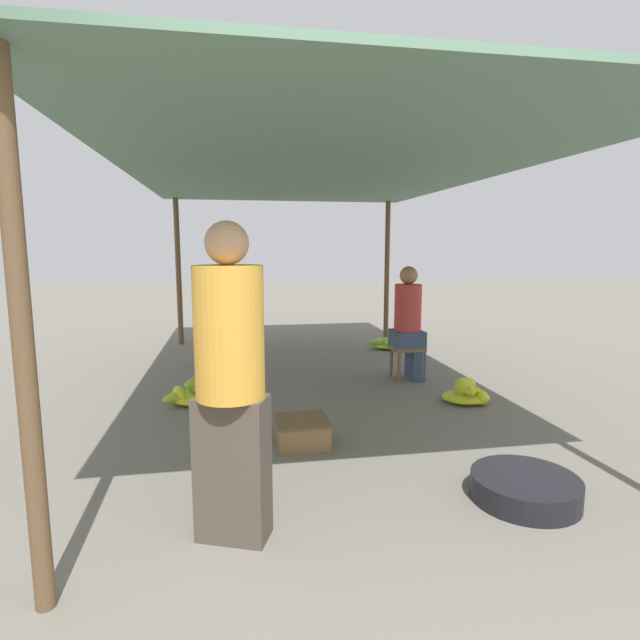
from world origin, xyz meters
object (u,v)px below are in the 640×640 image
(vendor_foreground, at_px, (230,380))
(banana_pile_left_1, at_px, (193,393))
(crate_near, at_px, (302,432))
(banana_pile_right_1, at_px, (388,344))
(stool, at_px, (407,353))
(banana_pile_right_0, at_px, (467,393))
(banana_pile_left_0, at_px, (221,359))
(vendor_seated, at_px, (409,322))
(basin_black, at_px, (525,488))

(vendor_foreground, distance_m, banana_pile_left_1, 2.49)
(crate_near, bearing_deg, banana_pile_right_1, 62.47)
(stool, xyz_separation_m, banana_pile_right_0, (0.29, -0.91, -0.22))
(stool, height_order, crate_near, stool)
(vendor_foreground, xyz_separation_m, stool, (1.95, 2.82, -0.53))
(crate_near, bearing_deg, vendor_foreground, -114.12)
(banana_pile_left_0, relative_size, banana_pile_right_0, 1.22)
(vendor_foreground, bearing_deg, vendor_seated, 55.13)
(banana_pile_left_0, bearing_deg, vendor_seated, -25.73)
(banana_pile_right_1, bearing_deg, crate_near, -117.53)
(stool, bearing_deg, crate_near, -130.67)
(stool, height_order, banana_pile_right_0, stool)
(banana_pile_right_0, relative_size, banana_pile_right_1, 0.75)
(vendor_seated, xyz_separation_m, basin_black, (-0.26, -2.74, -0.59))
(banana_pile_left_0, relative_size, crate_near, 1.43)
(vendor_seated, bearing_deg, stool, -179.11)
(basin_black, xyz_separation_m, banana_pile_right_0, (0.53, 1.83, 0.02))
(stool, distance_m, vendor_seated, 0.35)
(stool, relative_size, banana_pile_left_0, 0.68)
(vendor_foreground, distance_m, crate_near, 1.47)
(basin_black, bearing_deg, crate_near, 137.96)
(vendor_foreground, relative_size, banana_pile_right_1, 2.61)
(banana_pile_left_1, bearing_deg, banana_pile_right_0, -9.36)
(vendor_seated, xyz_separation_m, banana_pile_left_0, (-2.11, 1.02, -0.58))
(crate_near, bearing_deg, banana_pile_left_0, 103.94)
(basin_black, distance_m, banana_pile_left_1, 3.08)
(vendor_foreground, bearing_deg, banana_pile_left_1, 99.16)
(banana_pile_left_1, xyz_separation_m, crate_near, (0.90, -1.19, -0.00))
(stool, relative_size, banana_pile_left_1, 0.66)
(stool, xyz_separation_m, banana_pile_left_0, (-2.09, 1.02, -0.22))
(vendor_seated, bearing_deg, banana_pile_right_1, 79.95)
(vendor_foreground, bearing_deg, basin_black, 2.83)
(basin_black, distance_m, crate_near, 1.60)
(basin_black, distance_m, banana_pile_left_0, 4.19)
(banana_pile_left_0, bearing_deg, banana_pile_left_1, -98.79)
(banana_pile_right_0, xyz_separation_m, crate_near, (-1.72, -0.76, 0.01))
(banana_pile_right_1, xyz_separation_m, crate_near, (-1.75, -3.35, 0.02))
(vendor_foreground, xyz_separation_m, banana_pile_right_0, (2.24, 1.91, -0.75))
(basin_black, bearing_deg, banana_pile_left_0, 116.29)
(banana_pile_right_0, bearing_deg, banana_pile_left_0, 141.11)
(stool, distance_m, crate_near, 2.20)
(vendor_foreground, bearing_deg, crate_near, 65.88)
(banana_pile_left_0, xyz_separation_m, banana_pile_left_1, (-0.23, -1.49, 0.01))
(stool, xyz_separation_m, banana_pile_right_1, (0.32, 1.69, -0.23))
(vendor_foreground, distance_m, banana_pile_right_1, 5.10)
(vendor_foreground, distance_m, stool, 3.47)
(basin_black, relative_size, banana_pile_right_0, 1.36)
(vendor_seated, relative_size, crate_near, 3.24)
(basin_black, height_order, crate_near, crate_near)
(vendor_seated, distance_m, basin_black, 2.81)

